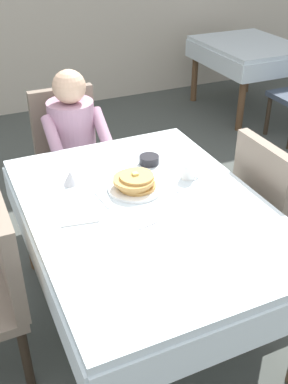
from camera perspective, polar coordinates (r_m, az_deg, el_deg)
ground_plane at (r=2.67m, az=0.37°, el=-15.12°), size 14.00×14.00×0.00m
dining_table_main at (r=2.24m, az=0.43°, el=-3.68°), size 1.12×1.52×0.74m
chair_diner at (r=3.24m, az=-9.27°, el=5.39°), size 0.44×0.45×0.93m
diner_person at (r=3.04m, az=-8.66°, el=6.54°), size 0.40×0.43×1.12m
chair_right_side at (r=2.66m, az=15.66°, el=-1.70°), size 0.45×0.44×0.93m
plate_breakfast at (r=2.31m, az=-1.09°, el=0.53°), size 0.28×0.28×0.02m
breakfast_stack at (r=2.29m, az=-1.07°, el=1.35°), size 0.21×0.21×0.08m
cup_coffee at (r=2.41m, az=5.60°, el=2.67°), size 0.11×0.08×0.08m
bowl_butter at (r=2.54m, az=0.64°, el=4.03°), size 0.11×0.11×0.04m
syrup_pitcher at (r=2.37m, az=-9.14°, el=1.79°), size 0.08×0.08×0.07m
fork_left_of_plate at (r=2.24m, az=-5.35°, el=-0.87°), size 0.03×0.18×0.00m
knife_right_of_plate at (r=2.37m, az=3.32°, el=1.17°), size 0.02×0.20×0.00m
spoon_near_edge at (r=2.07m, az=1.11°, el=-3.88°), size 0.15×0.04×0.00m
napkin_folded at (r=2.13m, az=-8.11°, el=-3.07°), size 0.19×0.15×0.01m
background_table_far at (r=5.23m, az=12.86°, el=16.42°), size 0.92×1.12×0.74m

